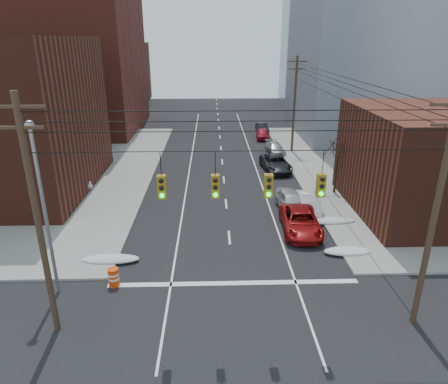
{
  "coord_description": "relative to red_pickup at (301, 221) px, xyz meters",
  "views": [
    {
      "loc": [
        -1.13,
        -12.46,
        12.81
      ],
      "look_at": [
        -0.33,
        12.94,
        3.0
      ],
      "focal_mm": 32.0,
      "sensor_mm": 36.0,
      "label": 1
    }
  ],
  "objects": [
    {
      "name": "ground",
      "position": [
        -5.06,
        -12.81,
        -0.77
      ],
      "size": [
        160.0,
        160.0,
        0.0
      ],
      "primitive_type": "plane",
      "color": "black",
      "rests_on": "ground"
    },
    {
      "name": "snow_ne",
      "position": [
        2.34,
        -3.31,
        -0.56
      ],
      "size": [
        3.0,
        1.08,
        0.42
      ],
      "primitive_type": "ellipsoid",
      "color": "silver",
      "rests_on": "ground"
    },
    {
      "name": "red_pickup",
      "position": [
        0.0,
        0.0,
        0.0
      ],
      "size": [
        2.85,
        5.66,
        1.54
      ],
      "primitive_type": "imported",
      "rotation": [
        0.0,
        0.0,
        -0.05
      ],
      "color": "maroon",
      "rests_on": "ground"
    },
    {
      "name": "bare_tree",
      "position": [
        4.52,
        7.19,
        1.55
      ],
      "size": [
        2.09,
        2.2,
        4.93
      ],
      "color": "black",
      "rests_on": "ground"
    },
    {
      "name": "parked_car_b",
      "position": [
        1.34,
        3.43,
        -0.06
      ],
      "size": [
        1.52,
        4.33,
        1.43
      ],
      "primitive_type": "imported",
      "rotation": [
        0.0,
        0.0,
        0.0
      ],
      "color": "silver",
      "rests_on": "ground"
    },
    {
      "name": "building_brick_far",
      "position": [
        -31.06,
        61.19,
        5.23
      ],
      "size": [
        22.0,
        18.0,
        12.0
      ],
      "primitive_type": "cube",
      "color": "#4E2217",
      "rests_on": "ground"
    },
    {
      "name": "snow_east_far",
      "position": [
        2.34,
        1.19,
        -0.56
      ],
      "size": [
        4.0,
        1.08,
        0.42
      ],
      "primitive_type": "ellipsoid",
      "color": "silver",
      "rests_on": "ground"
    },
    {
      "name": "parked_car_e",
      "position": [
        0.71,
        27.87,
        -0.06
      ],
      "size": [
        2.0,
        4.27,
        1.41
      ],
      "primitive_type": "imported",
      "rotation": [
        0.0,
        0.0,
        -0.08
      ],
      "color": "maroon",
      "rests_on": "ground"
    },
    {
      "name": "parked_car_d",
      "position": [
        1.34,
        20.51,
        -0.15
      ],
      "size": [
        2.21,
        4.46,
        1.24
      ],
      "primitive_type": "imported",
      "rotation": [
        0.0,
        0.0,
        0.11
      ],
      "color": "#A4A5A9",
      "rests_on": "ground"
    },
    {
      "name": "lot_car_b",
      "position": [
        -19.91,
        11.87,
        -0.0
      ],
      "size": [
        4.82,
        3.17,
        1.23
      ],
      "primitive_type": "imported",
      "rotation": [
        0.0,
        0.0,
        1.85
      ],
      "color": "#B2B2B7",
      "rests_on": "sidewalk_nw"
    },
    {
      "name": "lot_car_d",
      "position": [
        -21.45,
        15.77,
        0.06
      ],
      "size": [
        4.29,
        2.81,
        1.36
      ],
      "primitive_type": "imported",
      "rotation": [
        0.0,
        0.0,
        1.24
      ],
      "color": "#AFB0B4",
      "rests_on": "sidewalk_nw"
    },
    {
      "name": "street_light",
      "position": [
        -14.56,
        -6.81,
        4.77
      ],
      "size": [
        0.44,
        0.44,
        9.32
      ],
      "color": "gray",
      "rests_on": "ground"
    },
    {
      "name": "utility_pole_left",
      "position": [
        -13.56,
        -9.81,
        5.02
      ],
      "size": [
        2.2,
        0.28,
        11.0
      ],
      "color": "#473323",
      "rests_on": "ground"
    },
    {
      "name": "construction_barrel",
      "position": [
        -11.67,
        -6.31,
        -0.22
      ],
      "size": [
        0.71,
        0.71,
        1.06
      ],
      "rotation": [
        0.0,
        0.0,
        0.19
      ],
      "color": "red",
      "rests_on": "ground"
    },
    {
      "name": "utility_pole_far",
      "position": [
        3.44,
        21.19,
        5.02
      ],
      "size": [
        2.2,
        0.28,
        11.0
      ],
      "color": "#473323",
      "rests_on": "ground"
    },
    {
      "name": "parked_car_f",
      "position": [
        1.17,
        32.07,
        -0.12
      ],
      "size": [
        1.67,
        4.03,
        1.3
      ],
      "primitive_type": "imported",
      "rotation": [
        0.0,
        0.0,
        0.08
      ],
      "color": "black",
      "rests_on": "ground"
    },
    {
      "name": "parked_car_a",
      "position": [
        0.0,
        3.63,
        0.02
      ],
      "size": [
        2.19,
        4.74,
        1.57
      ],
      "primitive_type": "imported",
      "rotation": [
        0.0,
        0.0,
        0.07
      ],
      "color": "silver",
      "rests_on": "ground"
    },
    {
      "name": "building_office",
      "position": [
        16.94,
        31.19,
        11.73
      ],
      "size": [
        22.0,
        20.0,
        25.0
      ],
      "primitive_type": "cube",
      "color": "gray",
      "rests_on": "ground"
    },
    {
      "name": "lot_car_a",
      "position": [
        -19.13,
        8.62,
        0.1
      ],
      "size": [
        4.61,
        3.21,
        1.44
      ],
      "primitive_type": "imported",
      "rotation": [
        0.0,
        0.0,
        1.14
      ],
      "color": "silver",
      "rests_on": "sidewalk_nw"
    },
    {
      "name": "utility_pole_right",
      "position": [
        3.44,
        -9.81,
        5.02
      ],
      "size": [
        2.2,
        0.28,
        11.0
      ],
      "color": "#473323",
      "rests_on": "ground"
    },
    {
      "name": "traffic_signals",
      "position": [
        -4.97,
        -9.84,
        6.4
      ],
      "size": [
        17.0,
        0.42,
        2.02
      ],
      "color": "black",
      "rests_on": "ground"
    },
    {
      "name": "building_brick_tall",
      "position": [
        -29.06,
        35.19,
        14.23
      ],
      "size": [
        24.0,
        20.0,
        30.0
      ],
      "primitive_type": "cube",
      "color": "maroon",
      "rests_on": "ground"
    },
    {
      "name": "lot_car_c",
      "position": [
        -23.15,
        13.18,
        0.17
      ],
      "size": [
        5.59,
        2.55,
        1.59
      ],
      "primitive_type": "imported",
      "rotation": [
        0.0,
        0.0,
        1.63
      ],
      "color": "black",
      "rests_on": "sidewalk_nw"
    },
    {
      "name": "parked_car_c",
      "position": [
        0.38,
        13.97,
        0.01
      ],
      "size": [
        2.98,
        5.76,
        1.55
      ],
      "primitive_type": "imported",
      "rotation": [
        0.0,
        0.0,
        0.08
      ],
      "color": "black",
      "rests_on": "ground"
    },
    {
      "name": "building_glass",
      "position": [
        18.94,
        57.19,
        10.23
      ],
      "size": [
        20.0,
        18.0,
        22.0
      ],
      "primitive_type": "cube",
      "color": "gray",
      "rests_on": "ground"
    },
    {
      "name": "snow_nw",
      "position": [
        -12.46,
        -3.81,
        -0.56
      ],
      "size": [
        3.5,
        1.08,
        0.42
      ],
      "primitive_type": "ellipsoid",
      "color": "silver",
      "rests_on": "ground"
    }
  ]
}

